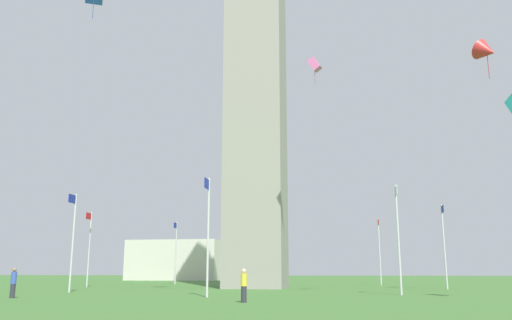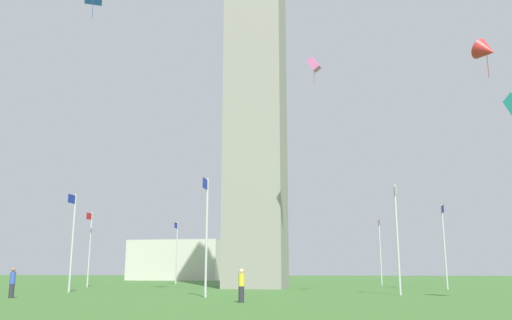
# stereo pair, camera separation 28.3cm
# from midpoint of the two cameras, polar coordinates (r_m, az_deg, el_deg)

# --- Properties ---
(ground_plane) EXTENTS (260.00, 260.00, 0.00)m
(ground_plane) POSITION_cam_midpoint_polar(r_m,az_deg,el_deg) (48.69, 0.17, -13.96)
(ground_plane) COLOR #3D6B2D
(obelisk_monument) EXTENTS (5.43, 5.43, 49.38)m
(obelisk_monument) POSITION_cam_midpoint_polar(r_m,az_deg,el_deg) (53.88, 0.15, 13.30)
(obelisk_monument) COLOR gray
(obelisk_monument) RESTS_ON ground
(flagpole_n) EXTENTS (1.12, 0.14, 7.32)m
(flagpole_n) POSITION_cam_midpoint_polar(r_m,az_deg,el_deg) (32.38, -5.24, -7.70)
(flagpole_n) COLOR silver
(flagpole_n) RESTS_ON ground
(flagpole_ne) EXTENTS (1.12, 0.14, 7.32)m
(flagpole_ne) POSITION_cam_midpoint_polar(r_m,az_deg,el_deg) (36.19, 15.52, -7.77)
(flagpole_ne) COLOR silver
(flagpole_ne) RESTS_ON ground
(flagpole_e) EXTENTS (1.12, 0.14, 7.32)m
(flagpole_e) POSITION_cam_midpoint_polar(r_m,az_deg,el_deg) (48.53, 20.21, -8.47)
(flagpole_e) COLOR silver
(flagpole_e) RESTS_ON ground
(flagpole_se) EXTENTS (1.12, 0.14, 7.32)m
(flagpole_se) POSITION_cam_midpoint_polar(r_m,az_deg,el_deg) (59.77, 13.66, -9.41)
(flagpole_se) COLOR silver
(flagpole_se) RESTS_ON ground
(flagpole_s) EXTENTS (1.12, 0.14, 7.32)m
(flagpole_s) POSITION_cam_midpoint_polar(r_m,az_deg,el_deg) (65.18, 2.85, -9.93)
(flagpole_s) COLOR silver
(flagpole_s) RESTS_ON ground
(flagpole_sw) EXTENTS (1.12, 0.14, 7.32)m
(flagpole_sw) POSITION_cam_midpoint_polar(r_m,az_deg,el_deg) (63.14, -8.63, -9.74)
(flagpole_sw) COLOR silver
(flagpole_sw) RESTS_ON ground
(flagpole_w) EXTENTS (1.12, 0.14, 7.32)m
(flagpole_w) POSITION_cam_midpoint_polar(r_m,az_deg,el_deg) (54.24, -17.73, -8.94)
(flagpole_w) COLOR silver
(flagpole_w) RESTS_ON ground
(flagpole_nw) EXTENTS (1.12, 0.14, 7.32)m
(flagpole_nw) POSITION_cam_midpoint_polar(r_m,az_deg,el_deg) (41.53, -19.41, -8.03)
(flagpole_nw) COLOR silver
(flagpole_nw) RESTS_ON ground
(person_yellow_shirt) EXTENTS (0.32, 0.32, 1.68)m
(person_yellow_shirt) POSITION_cam_midpoint_polar(r_m,az_deg,el_deg) (26.97, -1.31, -13.68)
(person_yellow_shirt) COLOR #2D2D38
(person_yellow_shirt) RESTS_ON ground
(person_blue_shirt) EXTENTS (0.32, 0.32, 1.75)m
(person_blue_shirt) POSITION_cam_midpoint_polar(r_m,az_deg,el_deg) (34.52, -25.06, -12.17)
(person_blue_shirt) COLOR #2D2D38
(person_blue_shirt) RESTS_ON ground
(kite_pink_box) EXTENTS (0.83, 1.16, 2.21)m
(kite_pink_box) POSITION_cam_midpoint_polar(r_m,az_deg,el_deg) (40.87, 6.59, 10.42)
(kite_pink_box) COLOR pink
(kite_red_delta) EXTENTS (2.55, 2.54, 3.24)m
(kite_red_delta) POSITION_cam_midpoint_polar(r_m,az_deg,el_deg) (43.57, 24.23, 10.95)
(kite_red_delta) COLOR red
(distant_building) EXTENTS (25.12, 15.52, 6.65)m
(distant_building) POSITION_cam_midpoint_polar(r_m,az_deg,el_deg) (99.32, -6.91, -11.01)
(distant_building) COLOR beige
(distant_building) RESTS_ON ground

